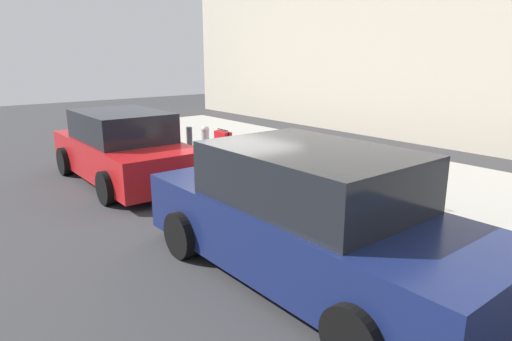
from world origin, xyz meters
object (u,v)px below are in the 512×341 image
at_px(suitcase_red_2, 337,179).
at_px(suitcase_black_5, 286,166).
at_px(bollard_post, 190,140).
at_px(suitcase_silver_3, 317,172).
at_px(suitcase_teal_6, 269,164).
at_px(fire_hydrant, 205,140).
at_px(suitcase_red_9, 223,147).
at_px(suitcase_olive_8, 241,153).
at_px(parked_car_navy_0, 309,218).
at_px(suitcase_navy_4, 298,173).
at_px(suitcase_maroon_7, 257,160).
at_px(suitcase_olive_1, 366,185).
at_px(suitcase_maroon_0, 392,196).
at_px(parked_car_red_1, 123,149).

relative_size(suitcase_red_2, suitcase_black_5, 1.11).
bearing_deg(bollard_post, suitcase_silver_3, -178.82).
height_order(suitcase_teal_6, fire_hydrant, fire_hydrant).
bearing_deg(bollard_post, suitcase_black_5, -176.72).
distance_m(suitcase_teal_6, suitcase_red_9, 1.64).
bearing_deg(suitcase_olive_8, parked_car_navy_0, 152.30).
height_order(suitcase_silver_3, fire_hydrant, suitcase_silver_3).
bearing_deg(suitcase_teal_6, suitcase_red_9, 2.43).
distance_m(suitcase_olive_8, bollard_post, 2.04).
bearing_deg(parked_car_navy_0, suitcase_olive_8, -27.70).
height_order(suitcase_navy_4, suitcase_teal_6, suitcase_navy_4).
bearing_deg(suitcase_red_9, suitcase_silver_3, -179.83).
xyz_separation_m(suitcase_black_5, parked_car_navy_0, (-3.09, 2.46, 0.31)).
bearing_deg(suitcase_maroon_7, suitcase_black_5, 178.84).
xyz_separation_m(suitcase_navy_4, suitcase_black_5, (0.49, -0.13, 0.03)).
distance_m(suitcase_red_9, parked_car_navy_0, 5.72).
relative_size(suitcase_maroon_7, fire_hydrant, 0.94).
xyz_separation_m(suitcase_navy_4, suitcase_olive_8, (2.04, -0.11, 0.03)).
bearing_deg(suitcase_navy_4, bollard_post, 1.01).
height_order(suitcase_olive_1, suitcase_olive_8, suitcase_olive_1).
relative_size(suitcase_maroon_0, fire_hydrant, 1.03).
bearing_deg(fire_hydrant, bollard_post, 15.15).
height_order(suitcase_navy_4, suitcase_black_5, suitcase_black_5).
height_order(suitcase_maroon_7, fire_hydrant, fire_hydrant).
xyz_separation_m(suitcase_olive_8, parked_car_red_1, (1.00, 2.43, 0.26)).
xyz_separation_m(suitcase_red_9, parked_car_red_1, (0.42, 2.34, 0.19)).
bearing_deg(bollard_post, suitcase_navy_4, -178.99).
bearing_deg(parked_car_navy_0, fire_hydrant, -21.48).
height_order(suitcase_navy_4, parked_car_navy_0, parked_car_navy_0).
xyz_separation_m(suitcase_maroon_0, fire_hydrant, (5.66, 0.00, 0.11)).
relative_size(suitcase_teal_6, parked_car_red_1, 0.14).
xyz_separation_m(suitcase_navy_4, parked_car_red_1, (3.04, 2.33, 0.30)).
distance_m(suitcase_olive_1, suitcase_red_2, 0.57).
height_order(suitcase_navy_4, suitcase_red_9, suitcase_red_9).
distance_m(suitcase_black_5, bollard_post, 3.59).
height_order(suitcase_navy_4, suitcase_maroon_7, suitcase_navy_4).
distance_m(suitcase_olive_1, suitcase_olive_8, 3.63).
relative_size(suitcase_olive_8, parked_car_navy_0, 0.15).
bearing_deg(suitcase_red_9, suitcase_navy_4, 179.72).
relative_size(suitcase_black_5, suitcase_maroon_7, 1.16).
bearing_deg(parked_car_navy_0, suitcase_silver_3, -48.31).
xyz_separation_m(suitcase_teal_6, suitcase_olive_8, (1.06, -0.02, 0.05)).
bearing_deg(suitcase_navy_4, suitcase_red_2, -179.57).
bearing_deg(suitcase_maroon_7, suitcase_navy_4, 174.15).
height_order(suitcase_maroon_7, suitcase_red_9, suitcase_red_9).
height_order(suitcase_olive_1, suitcase_maroon_7, suitcase_olive_1).
height_order(fire_hydrant, parked_car_red_1, parked_car_red_1).
bearing_deg(suitcase_red_2, parked_car_navy_0, 124.02).
relative_size(suitcase_black_5, parked_car_navy_0, 0.18).
height_order(suitcase_maroon_0, parked_car_navy_0, parked_car_navy_0).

